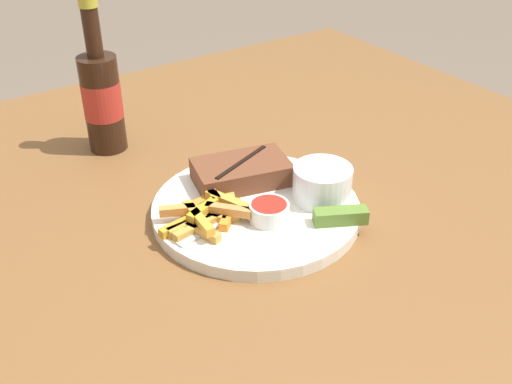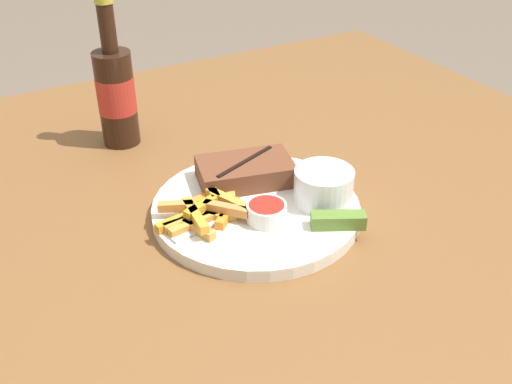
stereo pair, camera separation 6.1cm
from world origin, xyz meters
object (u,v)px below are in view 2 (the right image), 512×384
object	(u,v)px
coleslaw_cup	(324,184)
dipping_sauce_cup	(266,212)
fork_utensil	(212,223)
beer_bottle	(116,92)
steak_portion	(245,171)
dinner_plate	(256,209)
pickle_spear	(338,220)

from	to	relation	value
coleslaw_cup	dipping_sauce_cup	xyz separation A→B (m)	(-0.09, -0.00, -0.01)
fork_utensil	beer_bottle	size ratio (longest dim) A/B	0.52
steak_portion	fork_utensil	xyz separation A→B (m)	(-0.09, -0.08, -0.01)
dinner_plate	pickle_spear	size ratio (longest dim) A/B	3.95
dinner_plate	beer_bottle	xyz separation A→B (m)	(-0.09, 0.31, 0.08)
steak_portion	pickle_spear	distance (m)	0.17
coleslaw_cup	beer_bottle	world-z (taller)	beer_bottle
pickle_spear	fork_utensil	size ratio (longest dim) A/B	0.55
steak_portion	dipping_sauce_cup	xyz separation A→B (m)	(-0.02, -0.10, -0.00)
coleslaw_cup	dipping_sauce_cup	distance (m)	0.09
dipping_sauce_cup	beer_bottle	size ratio (longest dim) A/B	0.21
dinner_plate	steak_portion	distance (m)	0.07
dinner_plate	pickle_spear	bearing A→B (deg)	-55.76
pickle_spear	beer_bottle	bearing A→B (deg)	111.50
coleslaw_cup	pickle_spear	xyz separation A→B (m)	(-0.02, -0.06, -0.02)
beer_bottle	fork_utensil	bearing A→B (deg)	-86.94
steak_portion	fork_utensil	size ratio (longest dim) A/B	1.14
dinner_plate	pickle_spear	xyz separation A→B (m)	(0.07, -0.10, 0.02)
dinner_plate	dipping_sauce_cup	bearing A→B (deg)	-99.85
dinner_plate	pickle_spear	distance (m)	0.12
dinner_plate	dipping_sauce_cup	size ratio (longest dim) A/B	5.37
coleslaw_cup	fork_utensil	bearing A→B (deg)	171.28
dinner_plate	beer_bottle	world-z (taller)	beer_bottle
coleslaw_cup	beer_bottle	size ratio (longest dim) A/B	0.32
beer_bottle	pickle_spear	bearing A→B (deg)	-68.50
steak_portion	beer_bottle	distance (m)	0.27
steak_portion	pickle_spear	world-z (taller)	steak_portion
dinner_plate	dipping_sauce_cup	xyz separation A→B (m)	(-0.01, -0.04, 0.02)
pickle_spear	dipping_sauce_cup	bearing A→B (deg)	141.96
steak_portion	beer_bottle	world-z (taller)	beer_bottle
dinner_plate	dipping_sauce_cup	distance (m)	0.05
fork_utensil	dinner_plate	bearing A→B (deg)	0.00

